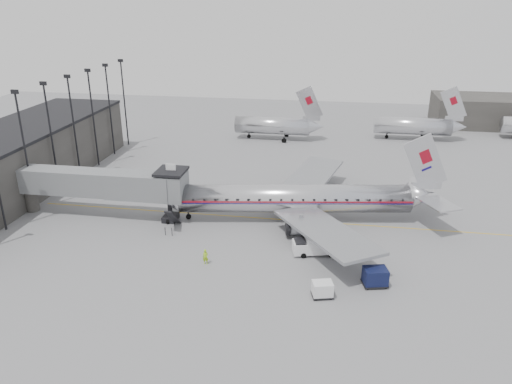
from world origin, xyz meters
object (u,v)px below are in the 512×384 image
airliner (300,199)px  ramp_worker (205,257)px  baggage_cart_navy (375,277)px  service_van (315,244)px  baggage_cart_white (322,289)px

airliner → ramp_worker: (-8.53, -12.41, -1.94)m
airliner → baggage_cart_navy: 16.10m
ramp_worker → airliner: bearing=53.4°
service_van → baggage_cart_white: bearing=-96.6°
baggage_cart_navy → service_van: bearing=124.2°
airliner → ramp_worker: bearing=-133.5°
baggage_cart_navy → ramp_worker: size_ratio=1.62×
airliner → baggage_cart_navy: size_ratio=13.12×
baggage_cart_white → service_van: bearing=83.0°
baggage_cart_navy → baggage_cart_white: 5.52m
service_van → baggage_cart_white: 8.06m
service_van → baggage_cart_navy: size_ratio=1.86×
airliner → baggage_cart_white: size_ratio=15.77×
service_van → baggage_cart_white: size_ratio=2.23×
service_van → ramp_worker: size_ratio=3.00×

